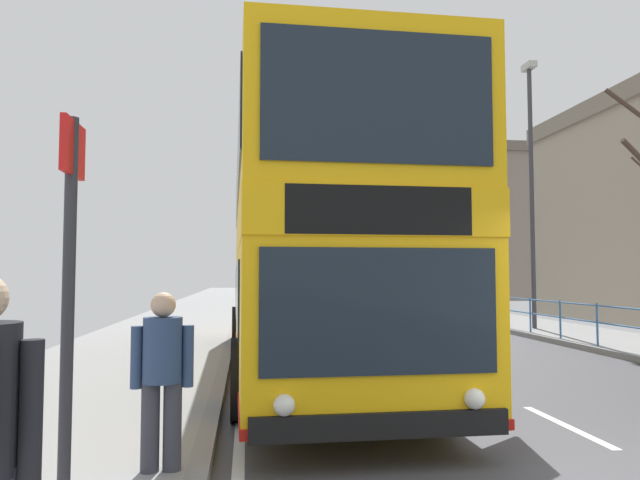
# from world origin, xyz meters

# --- Properties ---
(double_decker_bus_main) EXTENTS (3.50, 11.49, 4.48)m
(double_decker_bus_main) POSITION_xyz_m (-2.76, 6.81, 2.34)
(double_decker_bus_main) COLOR #F4B20F
(double_decker_bus_main) RESTS_ON ground
(background_bus_far_lane) EXTENTS (2.68, 9.11, 3.18)m
(background_bus_far_lane) POSITION_xyz_m (2.98, 28.67, 1.73)
(background_bus_far_lane) COLOR #19512D
(background_bus_far_lane) RESTS_ON ground
(pedestrian_railing_far_kerb) EXTENTS (0.05, 33.23, 1.01)m
(pedestrian_railing_far_kerb) POSITION_xyz_m (4.45, 17.18, 0.81)
(pedestrian_railing_far_kerb) COLOR #386BA8
(pedestrian_railing_far_kerb) RESTS_ON ground
(pedestrian_companion) EXTENTS (0.55, 0.36, 1.55)m
(pedestrian_companion) POSITION_xyz_m (-4.61, 1.11, 1.01)
(pedestrian_companion) COLOR #383842
(pedestrian_companion) RESTS_ON ground
(bus_stop_sign_near) EXTENTS (0.08, 0.44, 2.73)m
(bus_stop_sign_near) POSITION_xyz_m (-5.02, -0.26, 1.82)
(bus_stop_sign_near) COLOR #2D2D33
(bus_stop_sign_near) RESTS_ON ground
(street_lamp_far_side) EXTENTS (0.28, 0.60, 8.56)m
(street_lamp_far_side) POSITION_xyz_m (5.18, 13.38, 5.04)
(street_lamp_far_side) COLOR #38383D
(street_lamp_far_side) RESTS_ON ground
(bare_tree_far_00) EXTENTS (3.13, 2.45, 7.38)m
(bare_tree_far_00) POSITION_xyz_m (5.55, 39.01, 3.70)
(bare_tree_far_00) COLOR #4C3D2D
(bare_tree_far_00) RESTS_ON ground
(bare_tree_far_01) EXTENTS (1.83, 2.22, 6.14)m
(bare_tree_far_01) POSITION_xyz_m (5.52, 23.82, 3.33)
(bare_tree_far_01) COLOR #423328
(bare_tree_far_01) RESTS_ON ground
(background_building_01) EXTENTS (13.68, 10.42, 11.19)m
(background_building_01) POSITION_xyz_m (14.03, 39.15, 5.62)
(background_building_01) COLOR slate
(background_building_01) RESTS_ON ground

